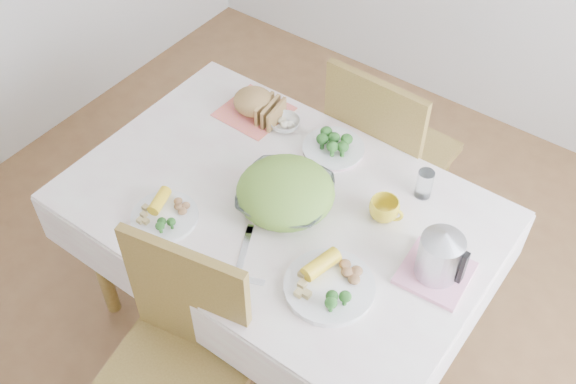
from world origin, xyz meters
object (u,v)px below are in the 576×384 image
Objects in this scene: dinner_plate_right at (329,287)px; yellow_mug at (384,209)px; salad_bowl at (285,197)px; dining_table at (281,269)px; chair_far at (391,158)px; electric_kettle at (441,252)px; dinner_plate_left at (165,217)px.

dinner_plate_right is 0.36m from yellow_mug.
dinner_plate_right is at bearing -32.57° from salad_bowl.
yellow_mug reaches higher than salad_bowl.
salad_bowl is 3.10× the size of yellow_mug.
dining_table is at bearing 149.91° from dinner_plate_right.
chair_far is 5.18× the size of electric_kettle.
chair_far is at bearing 106.46° from dinner_plate_right.
salad_bowl is (-0.06, -0.71, 0.34)m from chair_far.
dinner_plate_right is at bearing -87.28° from yellow_mug.
salad_bowl is 0.35m from yellow_mug.
dinner_plate_left reaches higher than dining_table.
dinner_plate_left is (-0.30, -0.30, -0.03)m from salad_bowl.
yellow_mug is (-0.02, 0.36, 0.03)m from dinner_plate_right.
electric_kettle reaches higher than dining_table.
dinner_plate_left is at bearing 72.23° from chair_far.
electric_kettle is at bearing -23.06° from yellow_mug.
dining_table is 0.56m from yellow_mug.
dinner_plate_left is at bearing -143.17° from yellow_mug.
electric_kettle is at bearing 45.61° from dinner_plate_right.
dinner_plate_left is (-0.35, -1.02, 0.31)m from chair_far.
chair_far is 3.11× the size of salad_bowl.
dining_table is 5.92× the size of dinner_plate_left.
chair_far is at bearing 114.52° from yellow_mug.
yellow_mug reaches higher than dinner_plate_right.
electric_kettle reaches higher than chair_far.
yellow_mug reaches higher than dinner_plate_left.
salad_bowl is at bearing 86.99° from chair_far.
yellow_mug is at bearing 139.92° from electric_kettle.
dinner_plate_left is at bearing -133.87° from dining_table.
salad_bowl is at bearing 147.43° from dinner_plate_right.
dinner_plate_left is at bearing -175.44° from electric_kettle.
dinner_plate_left is 1.20× the size of electric_kettle.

